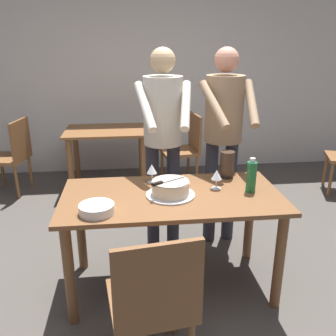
{
  "coord_description": "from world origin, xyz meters",
  "views": [
    {
      "loc": [
        -0.29,
        -2.31,
        1.77
      ],
      "look_at": [
        -0.01,
        0.13,
        0.9
      ],
      "focal_mm": 38.85,
      "sensor_mm": 36.0,
      "label": 1
    }
  ],
  "objects_px": {
    "water_bottle": "(251,176)",
    "hurricane_lamp": "(227,164)",
    "cake_on_platter": "(170,189)",
    "background_chair_1": "(12,154)",
    "cake_knife": "(162,182)",
    "background_chair_0": "(185,146)",
    "wine_glass_near": "(152,170)",
    "main_dining_table": "(172,210)",
    "chair_near_side": "(153,300)",
    "plate_stack": "(97,209)",
    "person_standing_beside": "(224,127)",
    "wine_glass_far": "(217,175)",
    "person_cutting_cake": "(163,129)",
    "background_table": "(107,142)"
  },
  "relations": [
    {
      "from": "wine_glass_far",
      "to": "background_chair_0",
      "type": "distance_m",
      "value": 2.05
    },
    {
      "from": "main_dining_table",
      "to": "plate_stack",
      "type": "relative_size",
      "value": 6.97
    },
    {
      "from": "cake_knife",
      "to": "wine_glass_far",
      "type": "relative_size",
      "value": 1.7
    },
    {
      "from": "cake_on_platter",
      "to": "background_chair_1",
      "type": "xyz_separation_m",
      "value": [
        -1.65,
        2.02,
        -0.31
      ]
    },
    {
      "from": "main_dining_table",
      "to": "background_chair_1",
      "type": "bearing_deg",
      "value": 129.84
    },
    {
      "from": "main_dining_table",
      "to": "chair_near_side",
      "type": "xyz_separation_m",
      "value": [
        -0.19,
        -0.76,
        -0.14
      ]
    },
    {
      "from": "water_bottle",
      "to": "background_table",
      "type": "bearing_deg",
      "value": 117.95
    },
    {
      "from": "water_bottle",
      "to": "hurricane_lamp",
      "type": "height_order",
      "value": "water_bottle"
    },
    {
      "from": "wine_glass_far",
      "to": "background_table",
      "type": "height_order",
      "value": "wine_glass_far"
    },
    {
      "from": "wine_glass_near",
      "to": "background_chair_1",
      "type": "xyz_separation_m",
      "value": [
        -1.54,
        1.75,
        -0.36
      ]
    },
    {
      "from": "main_dining_table",
      "to": "water_bottle",
      "type": "height_order",
      "value": "water_bottle"
    },
    {
      "from": "background_chair_1",
      "to": "wine_glass_far",
      "type": "bearing_deg",
      "value": -44.03
    },
    {
      "from": "hurricane_lamp",
      "to": "plate_stack",
      "type": "bearing_deg",
      "value": -151.58
    },
    {
      "from": "hurricane_lamp",
      "to": "cake_on_platter",
      "type": "bearing_deg",
      "value": -147.62
    },
    {
      "from": "person_standing_beside",
      "to": "background_chair_1",
      "type": "xyz_separation_m",
      "value": [
        -2.18,
        1.37,
        -0.58
      ]
    },
    {
      "from": "wine_glass_near",
      "to": "person_cutting_cake",
      "type": "distance_m",
      "value": 0.43
    },
    {
      "from": "cake_knife",
      "to": "background_chair_0",
      "type": "bearing_deg",
      "value": 76.8
    },
    {
      "from": "wine_glass_far",
      "to": "background_chair_0",
      "type": "xyz_separation_m",
      "value": [
        0.1,
        2.02,
        -0.36
      ]
    },
    {
      "from": "water_bottle",
      "to": "hurricane_lamp",
      "type": "distance_m",
      "value": 0.31
    },
    {
      "from": "cake_knife",
      "to": "background_table",
      "type": "relative_size",
      "value": 0.24
    },
    {
      "from": "background_chair_0",
      "to": "wine_glass_near",
      "type": "bearing_deg",
      "value": -106.61
    },
    {
      "from": "cake_on_platter",
      "to": "cake_knife",
      "type": "height_order",
      "value": "cake_knife"
    },
    {
      "from": "cake_on_platter",
      "to": "cake_knife",
      "type": "relative_size",
      "value": 1.39
    },
    {
      "from": "person_standing_beside",
      "to": "background_table",
      "type": "height_order",
      "value": "person_standing_beside"
    },
    {
      "from": "main_dining_table",
      "to": "water_bottle",
      "type": "relative_size",
      "value": 6.13
    },
    {
      "from": "cake_knife",
      "to": "plate_stack",
      "type": "height_order",
      "value": "cake_knife"
    },
    {
      "from": "person_cutting_cake",
      "to": "background_chair_0",
      "type": "distance_m",
      "value": 1.65
    },
    {
      "from": "plate_stack",
      "to": "water_bottle",
      "type": "height_order",
      "value": "water_bottle"
    },
    {
      "from": "plate_stack",
      "to": "chair_near_side",
      "type": "relative_size",
      "value": 0.24
    },
    {
      "from": "cake_on_platter",
      "to": "person_cutting_cake",
      "type": "distance_m",
      "value": 0.67
    },
    {
      "from": "cake_on_platter",
      "to": "wine_glass_far",
      "type": "bearing_deg",
      "value": 14.0
    },
    {
      "from": "cake_on_platter",
      "to": "hurricane_lamp",
      "type": "height_order",
      "value": "hurricane_lamp"
    },
    {
      "from": "wine_glass_far",
      "to": "person_cutting_cake",
      "type": "relative_size",
      "value": 0.08
    },
    {
      "from": "cake_on_platter",
      "to": "chair_near_side",
      "type": "xyz_separation_m",
      "value": [
        -0.18,
        -0.74,
        -0.31
      ]
    },
    {
      "from": "chair_near_side",
      "to": "water_bottle",
      "type": "bearing_deg",
      "value": 45.0
    },
    {
      "from": "plate_stack",
      "to": "background_chair_0",
      "type": "relative_size",
      "value": 0.24
    },
    {
      "from": "background_table",
      "to": "background_chair_1",
      "type": "distance_m",
      "value": 1.13
    },
    {
      "from": "main_dining_table",
      "to": "background_table",
      "type": "relative_size",
      "value": 1.53
    },
    {
      "from": "chair_near_side",
      "to": "background_chair_0",
      "type": "xyz_separation_m",
      "value": [
        0.62,
        2.85,
        0.0
      ]
    },
    {
      "from": "water_bottle",
      "to": "person_standing_beside",
      "type": "height_order",
      "value": "person_standing_beside"
    },
    {
      "from": "cake_on_platter",
      "to": "plate_stack",
      "type": "distance_m",
      "value": 0.53
    },
    {
      "from": "water_bottle",
      "to": "hurricane_lamp",
      "type": "relative_size",
      "value": 1.19
    },
    {
      "from": "main_dining_table",
      "to": "hurricane_lamp",
      "type": "xyz_separation_m",
      "value": [
        0.47,
        0.29,
        0.23
      ]
    },
    {
      "from": "water_bottle",
      "to": "person_cutting_cake",
      "type": "relative_size",
      "value": 0.15
    },
    {
      "from": "main_dining_table",
      "to": "person_cutting_cake",
      "type": "bearing_deg",
      "value": 90.27
    },
    {
      "from": "cake_knife",
      "to": "background_chair_1",
      "type": "xyz_separation_m",
      "value": [
        -1.59,
        2.05,
        -0.37
      ]
    },
    {
      "from": "wine_glass_far",
      "to": "water_bottle",
      "type": "distance_m",
      "value": 0.24
    },
    {
      "from": "plate_stack",
      "to": "hurricane_lamp",
      "type": "xyz_separation_m",
      "value": [
        0.97,
        0.52,
        0.08
      ]
    },
    {
      "from": "wine_glass_near",
      "to": "person_standing_beside",
      "type": "height_order",
      "value": "person_standing_beside"
    },
    {
      "from": "person_cutting_cake",
      "to": "background_chair_0",
      "type": "height_order",
      "value": "person_cutting_cake"
    }
  ]
}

